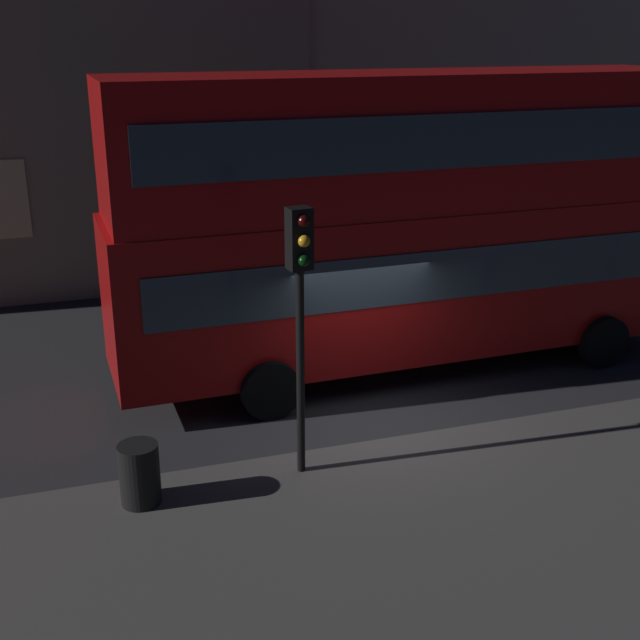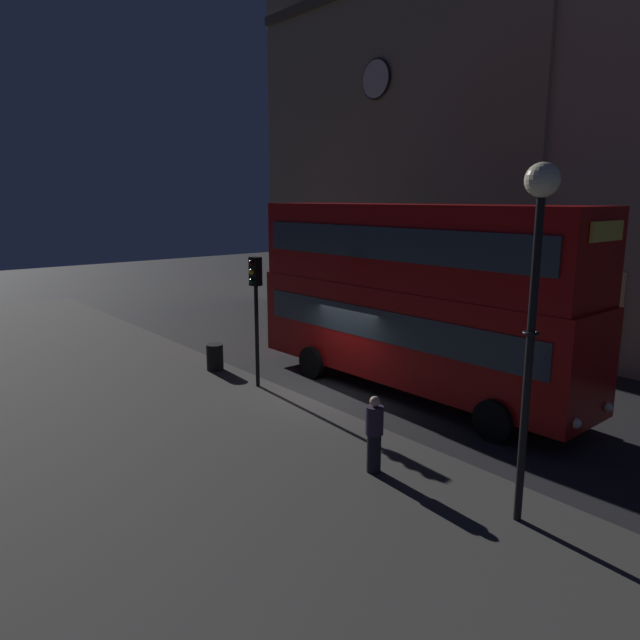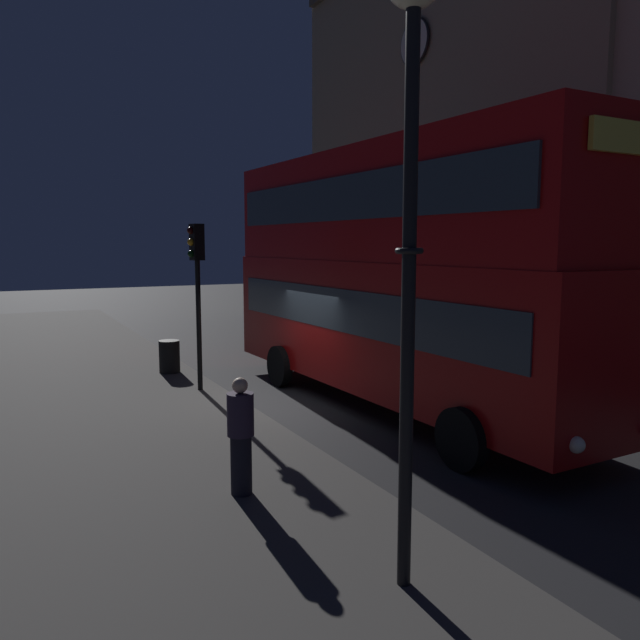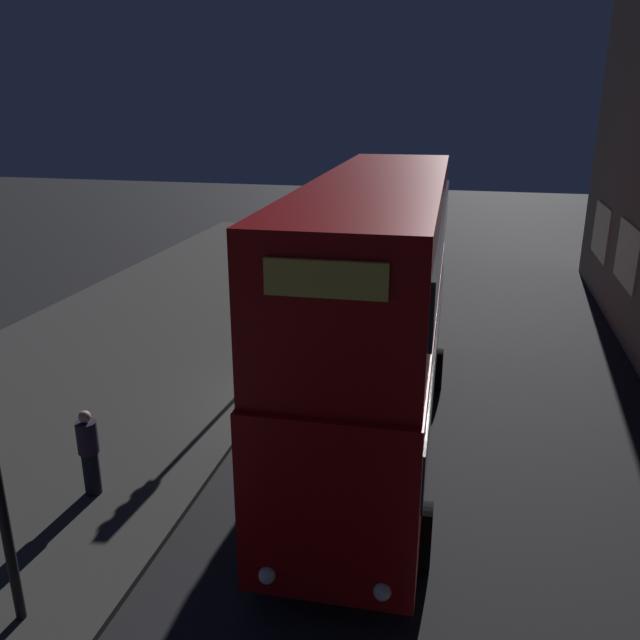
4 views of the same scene
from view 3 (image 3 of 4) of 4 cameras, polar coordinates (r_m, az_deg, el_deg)
name	(u,v)px [view 3 (image 3 of 4)]	position (r m, az deg, el deg)	size (l,w,h in m)	color
ground_plane	(287,403)	(14.35, -3.04, -7.61)	(80.00, 80.00, 0.00)	#232326
sidewalk_slab	(5,437)	(13.15, -26.85, -9.50)	(44.00, 9.57, 0.12)	#423F3D
building_with_clock	(492,115)	(26.86, 15.45, 17.65)	(16.57, 7.86, 17.36)	tan
double_decker_bus	(391,267)	(13.63, 6.53, 4.81)	(11.23, 2.97, 5.60)	#9E0C0C
traffic_light_near_kerb	(197,271)	(14.99, -11.20, 4.38)	(0.35, 0.38, 3.96)	black
street_lamp	(412,113)	(6.27, 8.39, 18.23)	(0.56, 0.56, 6.23)	black
pedestrian	(241,435)	(8.91, -7.26, -10.39)	(0.38, 0.38, 1.67)	black
litter_bin	(169,356)	(17.49, -13.61, -3.26)	(0.56, 0.56, 0.88)	black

